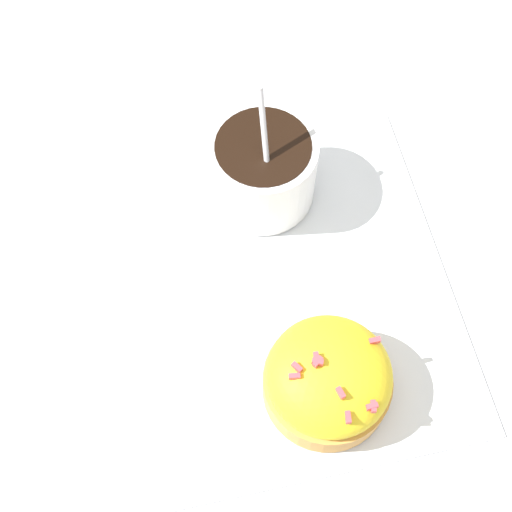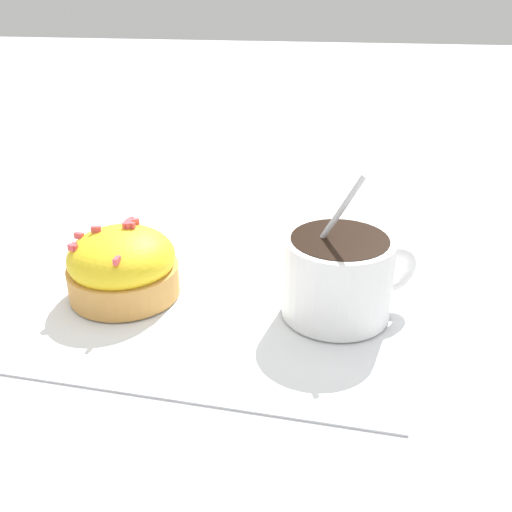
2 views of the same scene
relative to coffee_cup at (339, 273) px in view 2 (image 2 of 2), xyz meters
name	(u,v)px [view 2 (image 2 of 2)]	position (x,y,z in m)	size (l,w,h in m)	color
ground_plane	(230,298)	(-0.08, 0.01, -0.04)	(3.00, 3.00, 0.00)	#B2B2B7
paper_napkin	(230,296)	(-0.08, 0.01, -0.03)	(0.29, 0.27, 0.00)	white
coffee_cup	(339,273)	(0.00, 0.00, 0.00)	(0.10, 0.08, 0.11)	white
frosted_pastry	(122,266)	(-0.16, 0.01, -0.01)	(0.08, 0.08, 0.06)	#D19347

